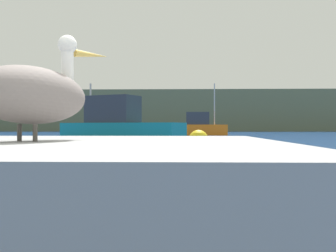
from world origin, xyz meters
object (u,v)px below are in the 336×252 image
fishing_boat_teal (119,124)px  mooring_buoy (199,140)px  pelican (35,93)px  fishing_boat_orange (196,127)px

fishing_boat_teal → mooring_buoy: (4.63, -9.08, -0.66)m
pelican → mooring_buoy: pelican is taller
fishing_boat_orange → mooring_buoy: bearing=-89.2°
mooring_buoy → fishing_boat_orange: bearing=87.9°
fishing_boat_teal → mooring_buoy: fishing_boat_teal is taller
fishing_boat_teal → fishing_boat_orange: (5.56, 15.83, -0.16)m
fishing_boat_orange → mooring_buoy: 24.93m
pelican → mooring_buoy: bearing=19.1°
fishing_boat_orange → mooring_buoy: fishing_boat_orange is taller
pelican → mooring_buoy: size_ratio=1.56×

